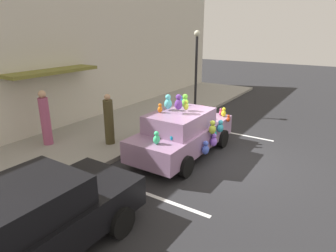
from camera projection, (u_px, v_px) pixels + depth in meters
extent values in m
plane|color=#262628|center=(228.00, 161.00, 9.38)|extent=(60.00, 60.00, 0.00)
cube|color=gray|center=(113.00, 131.00, 11.94)|extent=(24.00, 4.00, 0.15)
cube|color=beige|center=(70.00, 51.00, 12.06)|extent=(24.00, 0.30, 6.40)
cube|color=olive|center=(51.00, 71.00, 10.87)|extent=(3.60, 1.10, 0.12)
cube|color=silver|center=(229.00, 132.00, 11.98)|extent=(0.12, 3.60, 0.01)
cube|color=silver|center=(147.00, 194.00, 7.52)|extent=(0.12, 3.60, 0.01)
cube|color=#9B759C|center=(183.00, 136.00, 9.71)|extent=(4.28, 1.73, 0.68)
cube|color=#9B759C|center=(180.00, 120.00, 9.34)|extent=(2.23, 1.52, 0.56)
cylinder|color=black|center=(181.00, 130.00, 11.32)|extent=(0.64, 0.22, 0.64)
cylinder|color=black|center=(222.00, 139.00, 10.42)|extent=(0.64, 0.22, 0.64)
cylinder|color=black|center=(138.00, 153.00, 9.20)|extent=(0.64, 0.22, 0.64)
cylinder|color=black|center=(186.00, 166.00, 8.31)|extent=(0.64, 0.22, 0.64)
ellipsoid|color=yellow|center=(224.00, 113.00, 10.68)|extent=(0.20, 0.17, 0.24)
sphere|color=yellow|center=(224.00, 109.00, 10.63)|extent=(0.13, 0.13, 0.13)
ellipsoid|color=#108F80|center=(214.00, 134.00, 9.50)|extent=(0.19, 0.15, 0.22)
sphere|color=#108F80|center=(214.00, 130.00, 9.45)|extent=(0.12, 0.12, 0.12)
ellipsoid|color=#C13648|center=(202.00, 114.00, 10.45)|extent=(0.28, 0.23, 0.33)
sphere|color=#C13648|center=(202.00, 108.00, 10.37)|extent=(0.18, 0.18, 0.18)
ellipsoid|color=#663797|center=(179.00, 104.00, 8.98)|extent=(0.28, 0.23, 0.33)
sphere|color=#663797|center=(179.00, 97.00, 8.91)|extent=(0.18, 0.18, 0.18)
ellipsoid|color=#47B893|center=(153.00, 132.00, 8.80)|extent=(0.17, 0.14, 0.20)
sphere|color=#47B893|center=(153.00, 128.00, 8.76)|extent=(0.11, 0.11, 0.11)
ellipsoid|color=#327FDF|center=(181.00, 101.00, 10.02)|extent=(0.16, 0.13, 0.19)
sphere|color=#327FDF|center=(181.00, 97.00, 9.98)|extent=(0.10, 0.10, 0.10)
ellipsoid|color=#5ADBE1|center=(168.00, 104.00, 9.41)|extent=(0.28, 0.23, 0.33)
sphere|color=#5ADBE1|center=(168.00, 97.00, 9.34)|extent=(0.18, 0.18, 0.18)
ellipsoid|color=#BFD736|center=(186.00, 107.00, 9.05)|extent=(0.18, 0.15, 0.21)
sphere|color=#BFD736|center=(186.00, 102.00, 9.01)|extent=(0.11, 0.11, 0.11)
ellipsoid|color=orange|center=(160.00, 109.00, 9.14)|extent=(0.17, 0.14, 0.20)
sphere|color=orange|center=(160.00, 105.00, 9.09)|extent=(0.11, 0.11, 0.11)
ellipsoid|color=#349EBA|center=(220.00, 128.00, 9.79)|extent=(0.25, 0.21, 0.30)
sphere|color=#349EBA|center=(221.00, 122.00, 9.72)|extent=(0.16, 0.16, 0.16)
ellipsoid|color=#A8BF37|center=(212.00, 129.00, 9.22)|extent=(0.26, 0.22, 0.31)
sphere|color=#A8BF37|center=(213.00, 123.00, 9.15)|extent=(0.17, 0.17, 0.17)
ellipsoid|color=#6ED83D|center=(185.00, 103.00, 9.31)|extent=(0.26, 0.21, 0.31)
sphere|color=#6ED83D|center=(185.00, 97.00, 9.24)|extent=(0.16, 0.16, 0.16)
ellipsoid|color=#C03B18|center=(228.00, 119.00, 10.41)|extent=(0.15, 0.13, 0.18)
sphere|color=#C03B18|center=(229.00, 116.00, 10.37)|extent=(0.10, 0.10, 0.10)
ellipsoid|color=#2524C9|center=(212.00, 129.00, 9.25)|extent=(0.18, 0.15, 0.21)
sphere|color=#2524C9|center=(212.00, 125.00, 9.20)|extent=(0.11, 0.11, 0.11)
ellipsoid|color=#985FEB|center=(214.00, 142.00, 9.49)|extent=(0.26, 0.21, 0.31)
sphere|color=#985FEB|center=(214.00, 136.00, 9.43)|extent=(0.17, 0.17, 0.17)
ellipsoid|color=#41E88F|center=(157.00, 140.00, 8.13)|extent=(0.22, 0.18, 0.26)
sphere|color=#41E88F|center=(157.00, 134.00, 8.07)|extent=(0.14, 0.14, 0.14)
ellipsoid|color=#1285AF|center=(173.00, 138.00, 8.37)|extent=(0.16, 0.13, 0.19)
sphere|color=#1285AF|center=(173.00, 133.00, 8.32)|extent=(0.10, 0.10, 0.10)
ellipsoid|color=#B53E6B|center=(221.00, 113.00, 10.83)|extent=(0.16, 0.13, 0.19)
sphere|color=#B53E6B|center=(221.00, 110.00, 10.79)|extent=(0.10, 0.10, 0.10)
ellipsoid|color=#4761D6|center=(206.00, 150.00, 9.04)|extent=(0.26, 0.21, 0.31)
sphere|color=#4761D6|center=(206.00, 143.00, 8.97)|extent=(0.17, 0.17, 0.17)
cube|color=black|center=(30.00, 229.00, 5.20)|extent=(4.41, 1.83, 0.68)
cube|color=black|center=(12.00, 206.00, 4.83)|extent=(2.29, 1.61, 0.56)
cylinder|color=black|center=(63.00, 195.00, 6.86)|extent=(0.64, 0.22, 0.64)
cylinder|color=black|center=(121.00, 222.00, 5.92)|extent=(0.64, 0.22, 0.64)
ellipsoid|color=brown|center=(148.00, 127.00, 11.32)|extent=(0.41, 0.35, 0.52)
sphere|color=brown|center=(148.00, 118.00, 11.20)|extent=(0.29, 0.29, 0.29)
sphere|color=brown|center=(146.00, 116.00, 11.09)|extent=(0.12, 0.12, 0.12)
sphere|color=brown|center=(149.00, 115.00, 11.25)|extent=(0.12, 0.12, 0.12)
cylinder|color=black|center=(196.00, 75.00, 14.01)|extent=(0.12, 0.12, 3.57)
sphere|color=#EAEACC|center=(197.00, 33.00, 13.40)|extent=(0.28, 0.28, 0.28)
cylinder|color=#A64D74|center=(46.00, 121.00, 10.13)|extent=(0.33, 0.33, 1.68)
sphere|color=tan|center=(42.00, 94.00, 9.82)|extent=(0.26, 0.26, 0.26)
cylinder|color=#463E23|center=(109.00, 122.00, 10.21)|extent=(0.33, 0.33, 1.59)
sphere|color=tan|center=(107.00, 97.00, 9.92)|extent=(0.21, 0.21, 0.21)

